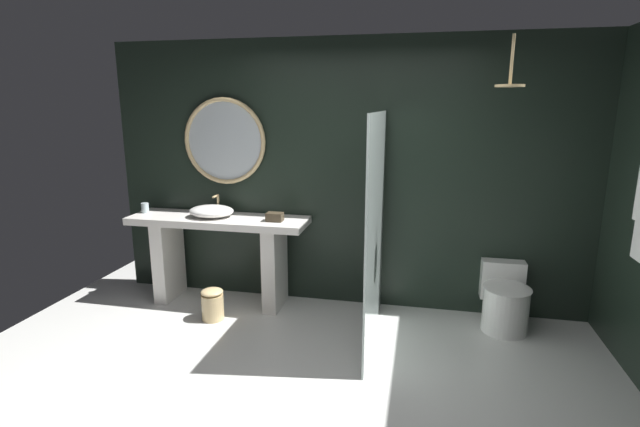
% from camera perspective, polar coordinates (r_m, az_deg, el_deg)
% --- Properties ---
extents(ground_plane, '(5.76, 5.76, 0.00)m').
position_cam_1_polar(ground_plane, '(3.39, -2.52, -22.74)').
color(ground_plane, silver).
extents(back_wall_panel, '(4.80, 0.10, 2.60)m').
position_cam_1_polar(back_wall_panel, '(4.67, 3.27, 4.58)').
color(back_wall_panel, black).
rests_on(back_wall_panel, ground_plane).
extents(vanity_counter, '(1.78, 0.51, 0.89)m').
position_cam_1_polar(vanity_counter, '(4.87, -12.00, -3.94)').
color(vanity_counter, silver).
rests_on(vanity_counter, ground_plane).
extents(vessel_sink, '(0.45, 0.37, 0.20)m').
position_cam_1_polar(vessel_sink, '(4.80, -12.95, 0.28)').
color(vessel_sink, white).
rests_on(vessel_sink, vanity_counter).
extents(tumbler_cup, '(0.07, 0.07, 0.10)m').
position_cam_1_polar(tumbler_cup, '(5.18, -20.32, 0.64)').
color(tumbler_cup, silver).
rests_on(tumbler_cup, vanity_counter).
extents(tissue_box, '(0.16, 0.11, 0.08)m').
position_cam_1_polar(tissue_box, '(4.53, -5.47, -0.42)').
color(tissue_box, '#3D3323').
rests_on(tissue_box, vanity_counter).
extents(round_wall_mirror, '(0.87, 0.04, 0.87)m').
position_cam_1_polar(round_wall_mirror, '(4.89, -11.43, 8.53)').
color(round_wall_mirror, '#D6B77F').
extents(shower_glass_panel, '(0.02, 1.40, 1.93)m').
position_cam_1_polar(shower_glass_panel, '(3.96, 6.68, -1.98)').
color(shower_glass_panel, silver).
rests_on(shower_glass_panel, ground_plane).
extents(rain_shower_head, '(0.22, 0.22, 0.39)m').
position_cam_1_polar(rain_shower_head, '(4.03, 21.92, 14.56)').
color(rain_shower_head, '#D6B77F').
extents(toilet, '(0.41, 0.61, 0.57)m').
position_cam_1_polar(toilet, '(4.65, 21.32, -9.65)').
color(toilet, white).
rests_on(toilet, ground_plane).
extents(waste_bin, '(0.21, 0.21, 0.30)m').
position_cam_1_polar(waste_bin, '(4.63, -12.81, -10.57)').
color(waste_bin, '#D6B77F').
rests_on(waste_bin, ground_plane).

